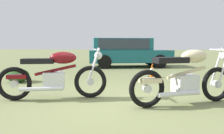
{
  "coord_description": "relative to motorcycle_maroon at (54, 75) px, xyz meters",
  "views": [
    {
      "loc": [
        0.6,
        -3.78,
        1.05
      ],
      "look_at": [
        -0.09,
        0.68,
        0.61
      ],
      "focal_mm": 34.28,
      "sensor_mm": 36.0,
      "label": 1
    }
  ],
  "objects": [
    {
      "name": "traffic_cone",
      "position": [
        2.0,
        3.25,
        -0.25
      ],
      "size": [
        0.25,
        0.25,
        0.5
      ],
      "color": "#EA590F",
      "rests_on": "ground"
    },
    {
      "name": "motorcycle_cream",
      "position": [
        2.49,
        0.0,
        0.01
      ],
      "size": [
        1.94,
        1.16,
        1.02
      ],
      "rotation": [
        0.0,
        0.0,
        0.45
      ],
      "color": "black",
      "rests_on": "ground"
    },
    {
      "name": "shrub_low",
      "position": [
        -1.91,
        1.74,
        -0.29
      ],
      "size": [
        0.63,
        0.63,
        0.39
      ],
      "color": "#23511E",
      "rests_on": "ground"
    },
    {
      "name": "ground_plane",
      "position": [
        1.17,
        -0.17,
        -0.48
      ],
      "size": [
        120.0,
        120.0,
        0.0
      ],
      "primitive_type": "plane",
      "color": "olive"
    },
    {
      "name": "car_teal",
      "position": [
        0.77,
        6.88,
        0.35
      ],
      "size": [
        4.39,
        2.8,
        1.43
      ],
      "rotation": [
        0.0,
        0.0,
        0.27
      ],
      "color": "#19606B",
      "rests_on": "ground"
    },
    {
      "name": "motorcycle_maroon",
      "position": [
        0.0,
        0.0,
        0.0
      ],
      "size": [
        2.06,
        0.93,
        1.02
      ],
      "rotation": [
        0.0,
        0.0,
        0.3
      ],
      "color": "black",
      "rests_on": "ground"
    }
  ]
}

